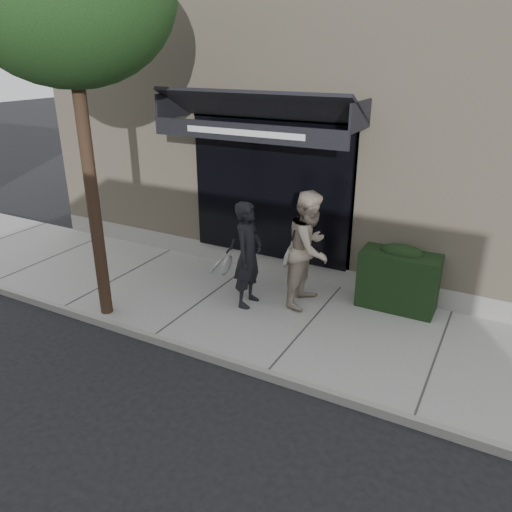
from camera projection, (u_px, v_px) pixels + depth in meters
The scene contains 7 objects.
ground at pixel (310, 329), 8.23m from camera, with size 80.00×80.00×0.00m, color black.
sidewalk at pixel (310, 325), 8.20m from camera, with size 20.00×3.00×0.12m, color gray.
curb at pixel (267, 375), 6.94m from camera, with size 20.00×0.10×0.14m, color gray.
building_facade at pixel (399, 123), 11.23m from camera, with size 14.30×8.04×5.64m.
hedge at pixel (399, 278), 8.51m from camera, with size 1.30×0.70×1.14m.
pedestrian_front at pixel (248, 255), 8.45m from camera, with size 0.80×0.80×1.86m.
pedestrian_back at pixel (310, 249), 8.48m from camera, with size 0.78×0.99×2.02m.
Camera 1 is at (2.61, -6.72, 4.24)m, focal length 35.00 mm.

